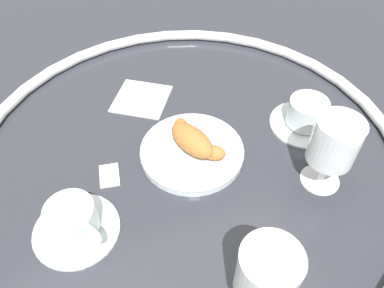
% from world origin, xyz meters
% --- Properties ---
extents(ground_plane, '(2.20, 2.20, 0.00)m').
position_xyz_m(ground_plane, '(0.00, 0.00, 0.00)').
color(ground_plane, '#2D3038').
extents(table_chrome_rim, '(0.81, 0.81, 0.02)m').
position_xyz_m(table_chrome_rim, '(0.00, 0.00, 0.01)').
color(table_chrome_rim, silver).
rests_on(table_chrome_rim, ground_plane).
extents(pastry_plate, '(0.19, 0.19, 0.02)m').
position_xyz_m(pastry_plate, '(0.01, 0.01, 0.01)').
color(pastry_plate, silver).
rests_on(pastry_plate, ground_plane).
extents(croissant_large, '(0.13, 0.09, 0.04)m').
position_xyz_m(croissant_large, '(0.01, 0.01, 0.04)').
color(croissant_large, '#AD6B33').
rests_on(croissant_large, pastry_plate).
extents(coffee_cup_near, '(0.14, 0.14, 0.06)m').
position_xyz_m(coffee_cup_near, '(0.10, -0.22, 0.03)').
color(coffee_cup_near, silver).
rests_on(coffee_cup_near, ground_plane).
extents(coffee_cup_far, '(0.14, 0.14, 0.06)m').
position_xyz_m(coffee_cup_far, '(0.01, 0.24, 0.03)').
color(coffee_cup_far, silver).
rests_on(coffee_cup_far, ground_plane).
extents(juice_glass_left, '(0.08, 0.08, 0.14)m').
position_xyz_m(juice_glass_left, '(0.30, -0.00, 0.09)').
color(juice_glass_left, white).
rests_on(juice_glass_left, ground_plane).
extents(juice_glass_right, '(0.08, 0.08, 0.14)m').
position_xyz_m(juice_glass_right, '(0.14, 0.20, 0.09)').
color(juice_glass_right, white).
rests_on(juice_glass_right, ground_plane).
extents(sugar_packet, '(0.05, 0.04, 0.01)m').
position_xyz_m(sugar_packet, '(0.01, -0.15, 0.00)').
color(sugar_packet, white).
rests_on(sugar_packet, ground_plane).
extents(folded_napkin, '(0.15, 0.15, 0.01)m').
position_xyz_m(folded_napkin, '(-0.18, -0.04, 0.00)').
color(folded_napkin, silver).
rests_on(folded_napkin, ground_plane).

